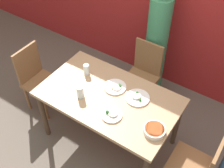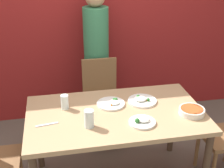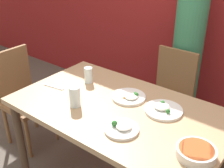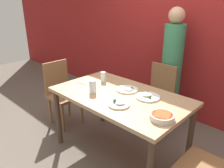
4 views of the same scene
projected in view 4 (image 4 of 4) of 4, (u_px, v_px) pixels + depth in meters
ground_plane at (119, 152)px, 2.66m from camera, size 10.00×10.00×0.00m
wall_back at (186, 29)px, 3.11m from camera, size 10.00×0.06×2.70m
dining_table at (120, 101)px, 2.41m from camera, size 1.49×0.88×0.77m
chair_adult_spot at (157, 96)px, 3.01m from camera, size 0.40×0.40×0.92m
chair_child_spot at (215, 167)px, 1.73m from camera, size 0.40×0.40×0.92m
chair_empty_left at (62, 91)px, 3.15m from camera, size 0.40×0.40×0.92m
person_adult at (171, 71)px, 3.11m from camera, size 0.28×0.28×1.65m
bowl_curry at (162, 117)px, 1.88m from camera, size 0.21×0.21×0.05m
plate_rice_adult at (119, 104)px, 2.13m from camera, size 0.21×0.21×0.06m
plate_rice_child at (148, 96)px, 2.30m from camera, size 0.26×0.26×0.05m
plate_noodles at (127, 89)px, 2.48m from camera, size 0.25×0.25×0.05m
glass_water_tall at (93, 87)px, 2.40m from camera, size 0.08×0.08×0.15m
glass_water_short at (103, 77)px, 2.73m from camera, size 0.07×0.07×0.13m
fork_steel at (81, 83)px, 2.69m from camera, size 0.18×0.05×0.01m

